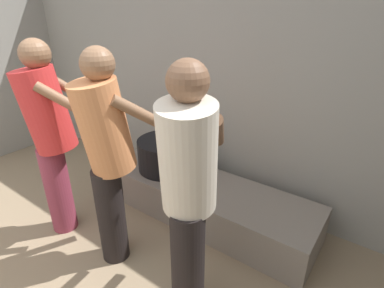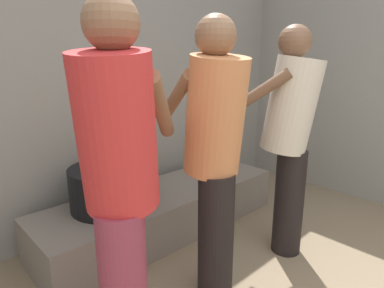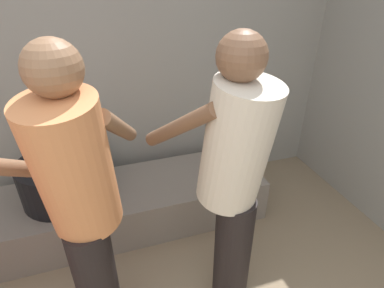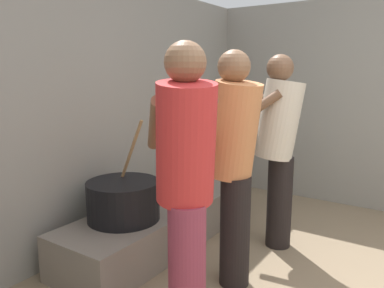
{
  "view_description": "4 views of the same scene",
  "coord_description": "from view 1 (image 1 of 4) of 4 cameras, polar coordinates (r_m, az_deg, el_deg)",
  "views": [
    {
      "loc": [
        1.73,
        0.2,
        1.75
      ],
      "look_at": [
        0.73,
        1.58,
        0.97
      ],
      "focal_mm": 28.11,
      "sensor_mm": 36.0,
      "label": 1
    },
    {
      "loc": [
        -0.99,
        0.19,
        1.33
      ],
      "look_at": [
        0.4,
        1.66,
        0.81
      ],
      "focal_mm": 30.58,
      "sensor_mm": 36.0,
      "label": 2
    },
    {
      "loc": [
        0.36,
        0.2,
        1.74
      ],
      "look_at": [
        0.77,
        1.46,
        0.98
      ],
      "focal_mm": 28.95,
      "sensor_mm": 36.0,
      "label": 3
    },
    {
      "loc": [
        -1.9,
        0.2,
        1.41
      ],
      "look_at": [
        0.1,
        1.54,
        0.96
      ],
      "focal_mm": 35.62,
      "sensor_mm": 36.0,
      "label": 4
    }
  ],
  "objects": [
    {
      "name": "block_enclosure_rear",
      "position": [
        3.03,
        0.14,
        11.79
      ],
      "size": [
        4.96,
        0.2,
        2.15
      ],
      "primitive_type": "cube",
      "color": "gray",
      "rests_on": "ground_plane"
    },
    {
      "name": "hearth_ledge",
      "position": [
        2.75,
        2.11,
        -10.52
      ],
      "size": [
        2.0,
        0.6,
        0.34
      ],
      "primitive_type": "cube",
      "color": "slate",
      "rests_on": "ground_plane"
    },
    {
      "name": "cooking_pot_main",
      "position": [
        2.85,
        -4.92,
        -1.9
      ],
      "size": [
        0.53,
        0.53,
        0.74
      ],
      "color": "black",
      "rests_on": "hearth_ledge"
    },
    {
      "name": "cook_in_orange_shirt",
      "position": [
        2.06,
        -15.72,
        -1.26
      ],
      "size": [
        0.51,
        0.72,
        1.55
      ],
      "color": "black",
      "rests_on": "ground_plane"
    },
    {
      "name": "cook_in_cream_shirt",
      "position": [
        1.6,
        -0.73,
        -8.15
      ],
      "size": [
        0.59,
        0.72,
        1.55
      ],
      "color": "black",
      "rests_on": "ground_plane"
    },
    {
      "name": "cook_in_red_shirt",
      "position": [
        2.5,
        -25.29,
        2.15
      ],
      "size": [
        0.69,
        0.68,
        1.56
      ],
      "color": "#8C3347",
      "rests_on": "ground_plane"
    }
  ]
}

